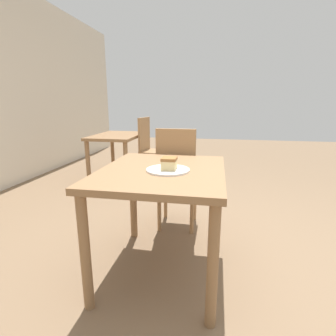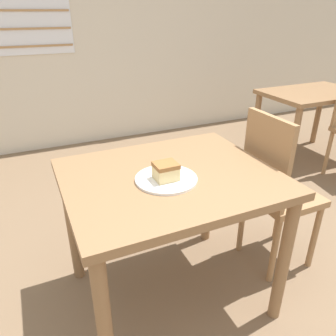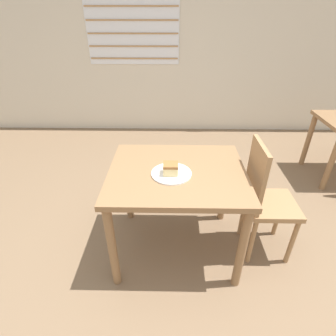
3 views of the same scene
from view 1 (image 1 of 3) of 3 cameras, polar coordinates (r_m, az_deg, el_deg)
name	(u,v)px [view 1 (image 1 of 3)]	position (r m, az deg, el deg)	size (l,w,h in m)	color
ground_plane	(230,271)	(2.08, 13.33, -20.93)	(14.00, 14.00, 0.00)	#7A6047
dining_table_near	(162,185)	(1.75, -1.25, -3.78)	(0.97, 0.81, 0.75)	olive
dining_table_far	(118,142)	(4.04, -10.88, 5.54)	(0.99, 0.65, 0.71)	olive
chair_near_window	(177,176)	(2.41, 2.00, -1.77)	(0.36, 0.36, 0.96)	#9E754C
chair_far_corner	(151,148)	(3.92, -3.82, 4.43)	(0.42, 0.42, 0.96)	#9E754C
plate	(168,170)	(1.67, 0.00, -0.41)	(0.28, 0.28, 0.01)	white
cake_slice	(169,163)	(1.66, 0.25, 1.02)	(0.10, 0.09, 0.08)	#E5CC89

